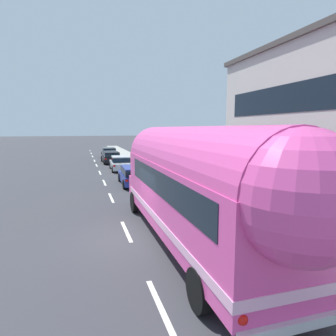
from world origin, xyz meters
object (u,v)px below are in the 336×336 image
Objects in this scene: painted_bus at (196,183)px; car_third at (111,156)px; car_fourth at (109,152)px; car_second at (120,163)px; car_lead at (135,174)px.

car_third is (-0.23, 25.61, -1.51)m from painted_bus.
car_fourth is at bearing 89.58° from painted_bus.
painted_bus reaches higher than car_second.
painted_bus is 32.68m from car_fourth.
car_third is 1.11× the size of car_fourth.
car_fourth is at bearing 89.56° from car_lead.
painted_bus is at bearing -90.39° from car_lead.
car_lead and car_third have the same top height.
car_fourth is (0.16, 21.03, -0.00)m from car_lead.
car_lead and car_fourth have the same top height.
painted_bus is 25.66m from car_third.
car_lead is (0.08, 11.62, -1.52)m from painted_bus.
car_third is at bearing 91.25° from car_lead.
car_second is 0.93× the size of car_third.
car_second is (0.10, 19.41, -1.57)m from painted_bus.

